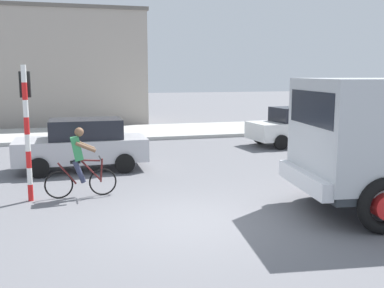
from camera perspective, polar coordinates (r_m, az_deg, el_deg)
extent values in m
plane|color=slate|center=(9.25, 0.53, -9.90)|extent=(120.00, 120.00, 0.00)
cube|color=#ADADA8|center=(22.41, -9.19, 1.45)|extent=(80.00, 5.00, 0.16)
cube|color=silver|center=(9.69, 14.10, -4.37)|extent=(0.54, 2.39, 0.36)
cube|color=black|center=(9.52, 15.28, 4.46)|extent=(0.38, 2.12, 0.70)
torus|color=black|center=(11.32, 16.70, -3.86)|extent=(1.12, 0.38, 1.10)
cylinder|color=red|center=(11.32, 16.70, -3.86)|extent=(0.53, 0.36, 0.50)
torus|color=black|center=(11.28, -11.37, -4.78)|extent=(0.68, 0.06, 0.68)
torus|color=black|center=(11.24, -16.72, -5.05)|extent=(0.68, 0.06, 0.68)
cylinder|color=#591E1E|center=(11.14, -13.24, -2.05)|extent=(0.60, 0.06, 0.09)
cylinder|color=#591E1E|center=(11.19, -12.88, -3.27)|extent=(0.51, 0.06, 0.57)
cylinder|color=#591E1E|center=(11.18, -15.74, -3.66)|extent=(0.44, 0.06, 0.57)
cylinder|color=#591E1E|center=(11.22, -11.54, -3.33)|extent=(0.10, 0.05, 0.59)
cylinder|color=black|center=(11.15, -11.72, -1.75)|extent=(0.04, 0.50, 0.03)
cube|color=black|center=(11.13, -14.76, -2.25)|extent=(0.24, 0.13, 0.06)
cube|color=#338C51|center=(11.07, -14.57, -0.57)|extent=(0.30, 0.33, 0.59)
sphere|color=brown|center=(11.02, -14.29, 1.50)|extent=(0.22, 0.22, 0.22)
cylinder|color=#2D334C|center=(11.27, -14.33, -3.28)|extent=(0.31, 0.13, 0.57)
cylinder|color=brown|center=(11.23, -13.60, -0.13)|extent=(0.49, 0.10, 0.29)
cylinder|color=#2D334C|center=(11.08, -14.28, -3.50)|extent=(0.31, 0.13, 0.57)
cylinder|color=brown|center=(10.92, -13.49, -0.39)|extent=(0.49, 0.10, 0.29)
cylinder|color=red|center=(11.30, -20.00, -5.87)|extent=(0.12, 0.12, 0.40)
cylinder|color=white|center=(11.21, -20.11, -3.89)|extent=(0.12, 0.12, 0.40)
cylinder|color=red|center=(11.13, -20.22, -1.88)|extent=(0.12, 0.12, 0.40)
cylinder|color=white|center=(11.07, -20.34, 0.15)|extent=(0.12, 0.12, 0.40)
cylinder|color=red|center=(11.02, -20.45, 2.21)|extent=(0.12, 0.12, 0.40)
cylinder|color=white|center=(10.98, -20.57, 4.28)|extent=(0.12, 0.12, 0.40)
cylinder|color=red|center=(10.96, -20.68, 6.36)|extent=(0.12, 0.12, 0.40)
cylinder|color=white|center=(10.95, -20.80, 8.45)|extent=(0.12, 0.12, 0.40)
cube|color=black|center=(11.13, -20.65, 7.17)|extent=(0.24, 0.20, 0.60)
sphere|color=orange|center=(11.25, -20.59, 7.19)|extent=(0.14, 0.14, 0.14)
cube|color=#B7B7BC|center=(14.33, -13.98, -0.67)|extent=(4.01, 1.72, 0.70)
cube|color=black|center=(14.24, -13.48, 1.94)|extent=(2.21, 1.45, 0.60)
cylinder|color=black|center=(13.59, -19.07, -2.92)|extent=(0.60, 0.18, 0.60)
cylinder|color=black|center=(15.26, -18.67, -1.63)|extent=(0.60, 0.18, 0.60)
cylinder|color=black|center=(13.64, -8.62, -2.48)|extent=(0.60, 0.18, 0.60)
cylinder|color=black|center=(15.30, -9.37, -1.24)|extent=(0.60, 0.18, 0.60)
cube|color=white|center=(19.29, 13.20, 1.81)|extent=(4.13, 2.04, 0.70)
cube|color=black|center=(19.31, 13.64, 3.74)|extent=(2.32, 1.63, 0.60)
cylinder|color=black|center=(17.97, 11.35, 0.22)|extent=(0.61, 0.23, 0.60)
cylinder|color=black|center=(19.42, 8.72, 0.95)|extent=(0.61, 0.23, 0.60)
cylinder|color=black|center=(19.38, 17.61, 0.61)|extent=(0.61, 0.23, 0.60)
cylinder|color=black|center=(20.73, 14.73, 1.26)|extent=(0.61, 0.23, 0.60)
cube|color=#9E9389|center=(28.19, -15.97, 9.17)|extent=(9.04, 6.06, 6.45)
cube|color=#5E5852|center=(28.41, -16.27, 15.88)|extent=(9.22, 6.18, 0.20)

